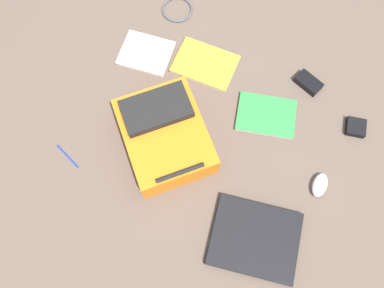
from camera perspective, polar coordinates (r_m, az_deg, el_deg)
ground_plane at (r=1.59m, az=2.27°, el=0.44°), size 3.59×3.59×0.00m
backpack at (r=1.52m, az=-4.17°, el=1.41°), size 0.49×0.50×0.18m
laptop at (r=1.51m, az=9.49°, el=-13.90°), size 0.36×0.40×0.03m
book_blue at (r=1.66m, az=11.14°, el=4.27°), size 0.26×0.30×0.02m
book_red at (r=1.78m, az=-6.95°, el=13.42°), size 0.23×0.27×0.02m
book_comic at (r=1.74m, az=2.00°, el=11.95°), size 0.23×0.29×0.02m
computer_mouse at (r=1.60m, az=18.75°, el=-5.89°), size 0.11×0.07×0.04m
cable_coil at (r=1.92m, az=-2.24°, el=19.66°), size 0.15×0.15×0.01m
power_brick at (r=1.76m, az=17.18°, el=8.82°), size 0.09×0.13×0.03m
pen_black at (r=1.65m, az=-18.29°, el=-1.75°), size 0.04×0.14×0.01m
earbud_pouch at (r=1.74m, az=23.49°, el=2.34°), size 0.10×0.10×0.03m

